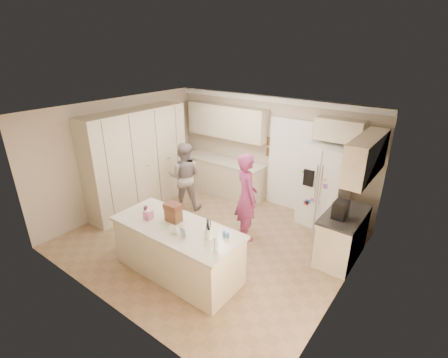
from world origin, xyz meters
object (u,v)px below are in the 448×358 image
Objects in this scene: island_base at (178,251)px; teen_boy at (184,176)px; coffee_maker at (340,210)px; tissue_box at (149,215)px; dollhouse_body at (174,215)px; teen_girl at (246,197)px; utensil_crock at (209,234)px; refrigerator at (324,186)px.

island_base is 2.46m from teen_boy.
teen_boy is at bearing 130.11° from island_base.
coffee_maker is 3.28m from tissue_box.
coffee_maker is 0.18× the size of teen_boy.
dollhouse_body is (-0.15, 0.10, 0.60)m from island_base.
dollhouse_body is at bearing 98.05° from teen_boy.
teen_girl is (0.85, 1.75, -0.09)m from tissue_box.
coffee_maker is 2.14× the size of tissue_box.
utensil_crock is 1.07× the size of tissue_box.
teen_girl reaches higher than dollhouse_body.
coffee_maker is (0.72, -1.18, 0.17)m from refrigerator.
refrigerator reaches higher than dollhouse_body.
dollhouse_body is at bearing -140.71° from coffee_maker.
dollhouse_body is (-0.80, 0.05, 0.04)m from utensil_crock.
tissue_box is (-0.55, -0.10, 0.56)m from island_base.
coffee_maker is 1.78m from teen_girl.
coffee_maker is 1.15× the size of dollhouse_body.
teen_boy reaches higher than tissue_box.
dollhouse_body is 0.16× the size of teen_boy.
coffee_maker is at bearing 37.57° from tissue_box.
refrigerator is at bearing 59.42° from tissue_box.
refrigerator is 3.15m from teen_boy.
utensil_crock is at bearing 138.41° from teen_girl.
utensil_crock is at bearing -3.58° from dollhouse_body.
dollhouse_body is (-1.48, -2.98, 0.14)m from refrigerator.
dollhouse_body is at bearing 109.88° from teen_girl.
dollhouse_body is 1.62m from teen_girl.
teen_girl is at bearing 142.79° from teen_boy.
coffee_maker is 2.32m from utensil_crock.
teen_boy is (-3.62, -0.04, -0.26)m from coffee_maker.
tissue_box is at bearing 100.16° from teen_girl.
teen_girl is at bearing -171.86° from coffee_maker.
refrigerator reaches higher than utensil_crock.
island_base is (-1.33, -3.08, -0.46)m from refrigerator.
refrigerator is 3.34m from dollhouse_body.
coffee_maker reaches higher than dollhouse_body.
teen_boy is (-1.57, 1.86, 0.37)m from island_base.
tissue_box is 1.95m from teen_girl.
teen_girl is at bearing 79.70° from island_base.
refrigerator is 0.82× the size of island_base.
refrigerator is 3.11m from utensil_crock.
coffee_maker is 3.63m from teen_boy.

